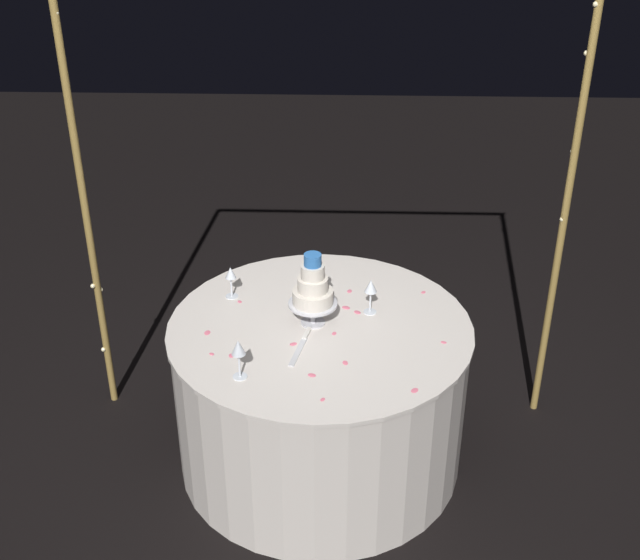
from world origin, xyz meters
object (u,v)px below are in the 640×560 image
(decorative_arch, at_px, (323,149))
(wine_glass_0, at_px, (231,275))
(main_table, at_px, (320,394))
(cake_knife, at_px, (302,344))
(tiered_cake, at_px, (313,289))
(wine_glass_1, at_px, (371,288))
(wine_glass_2, at_px, (238,350))

(decorative_arch, height_order, wine_glass_0, decorative_arch)
(main_table, distance_m, cake_knife, 0.42)
(decorative_arch, relative_size, tiered_cake, 6.63)
(wine_glass_1, relative_size, wine_glass_2, 0.96)
(main_table, bearing_deg, wine_glass_0, 150.33)
(tiered_cake, bearing_deg, wine_glass_2, -124.03)
(main_table, relative_size, cake_knife, 4.71)
(tiered_cake, distance_m, wine_glass_2, 0.51)
(decorative_arch, bearing_deg, wine_glass_2, -111.21)
(tiered_cake, xyz_separation_m, cake_knife, (-0.04, -0.18, -0.17))
(tiered_cake, height_order, wine_glass_0, tiered_cake)
(wine_glass_2, bearing_deg, main_table, 51.46)
(tiered_cake, distance_m, wine_glass_0, 0.46)
(main_table, bearing_deg, wine_glass_2, -128.54)
(wine_glass_1, height_order, cake_knife, wine_glass_1)
(decorative_arch, relative_size, wine_glass_1, 13.52)
(wine_glass_1, height_order, wine_glass_2, wine_glass_2)
(decorative_arch, relative_size, wine_glass_2, 12.94)
(decorative_arch, distance_m, wine_glass_2, 1.03)
(wine_glass_2, xyz_separation_m, cake_knife, (0.24, 0.24, -0.13))
(main_table, bearing_deg, wine_glass_1, 28.58)
(decorative_arch, bearing_deg, cake_knife, -97.53)
(main_table, distance_m, tiered_cake, 0.56)
(tiered_cake, bearing_deg, main_table, -34.97)
(decorative_arch, relative_size, wine_glass_0, 14.58)
(wine_glass_0, xyz_separation_m, wine_glass_2, (0.11, -0.64, 0.02))
(wine_glass_1, bearing_deg, tiered_cake, -158.77)
(wine_glass_1, bearing_deg, main_table, -151.42)
(tiered_cake, relative_size, wine_glass_0, 2.20)
(wine_glass_2, bearing_deg, decorative_arch, 68.79)
(wine_glass_1, xyz_separation_m, cake_knife, (-0.30, -0.28, -0.12))
(main_table, height_order, tiered_cake, tiered_cake)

